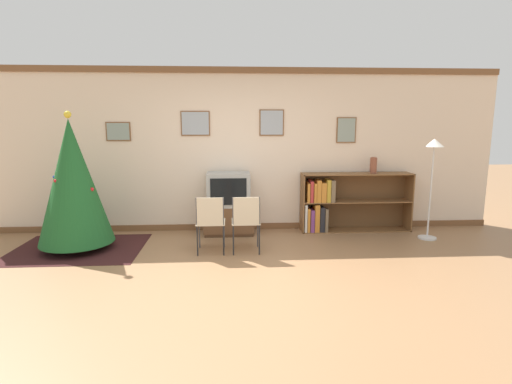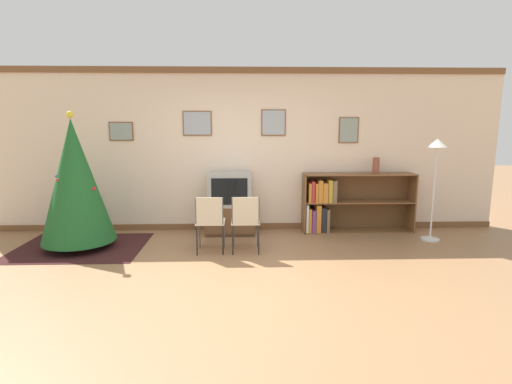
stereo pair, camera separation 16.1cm
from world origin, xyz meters
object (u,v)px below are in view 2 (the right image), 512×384
standing_lamp (436,163)px  folding_chair_left (210,220)px  christmas_tree (75,181)px  bookshelf (338,204)px  tv_console (230,219)px  vase (376,165)px  television (230,189)px  folding_chair_right (246,220)px

standing_lamp → folding_chair_left: bearing=-171.3°
standing_lamp → christmas_tree: bearing=-177.8°
bookshelf → standing_lamp: standing_lamp is taller
tv_console → folding_chair_left: bearing=-104.0°
christmas_tree → folding_chair_left: christmas_tree is taller
vase → tv_console: bearing=-178.6°
folding_chair_left → vase: (2.65, 1.06, 0.65)m
folding_chair_left → standing_lamp: 3.51m
tv_console → vase: 2.56m
television → bookshelf: television is taller
folding_chair_left → folding_chair_right: same height
vase → christmas_tree: bearing=-170.8°
bookshelf → standing_lamp: bearing=-22.4°
christmas_tree → bookshelf: christmas_tree is taller
folding_chair_left → bookshelf: bearing=27.5°
bookshelf → television: bearing=-177.6°
christmas_tree → vase: bearing=9.2°
christmas_tree → bookshelf: bearing=10.7°
standing_lamp → television: bearing=171.4°
bookshelf → christmas_tree: bearing=-169.3°
folding_chair_right → bookshelf: bearing=34.5°
christmas_tree → television: bearing=17.3°
folding_chair_right → standing_lamp: size_ratio=0.52×
tv_console → television: television is taller
vase → standing_lamp: bearing=-36.2°
vase → folding_chair_left: bearing=-158.3°
television → folding_chair_left: size_ratio=0.85×
television → folding_chair_left: 1.06m
bookshelf → standing_lamp: 1.63m
folding_chair_right → standing_lamp: (2.90, 0.52, 0.73)m
folding_chair_left → bookshelf: (2.05, 1.07, -0.00)m
christmas_tree → vase: size_ratio=7.36×
television → vase: vase is taller
tv_console → folding_chair_right: size_ratio=0.99×
christmas_tree → tv_console: bearing=17.3°
tv_console → television: (0.00, -0.00, 0.51)m
bookshelf → vase: (0.60, -0.01, 0.65)m
standing_lamp → vase: bearing=143.8°
television → bookshelf: (1.80, 0.08, -0.28)m
folding_chair_left → folding_chair_right: bearing=0.0°
television → vase: (2.41, 0.06, 0.37)m
tv_console → standing_lamp: bearing=-8.7°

